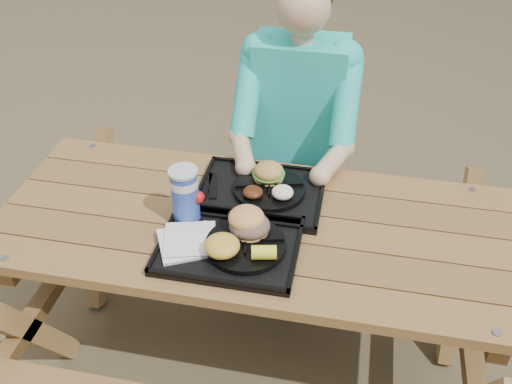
# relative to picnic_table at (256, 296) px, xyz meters

# --- Properties ---
(ground) EXTENTS (60.00, 60.00, 0.00)m
(ground) POSITION_rel_picnic_table_xyz_m (0.00, 0.00, -0.38)
(ground) COLOR #999999
(ground) RESTS_ON ground
(picnic_table) EXTENTS (1.80, 1.49, 0.75)m
(picnic_table) POSITION_rel_picnic_table_xyz_m (0.00, 0.00, 0.00)
(picnic_table) COLOR #999999
(picnic_table) RESTS_ON ground
(tray_near) EXTENTS (0.45, 0.35, 0.02)m
(tray_near) POSITION_rel_picnic_table_xyz_m (-0.06, -0.15, 0.39)
(tray_near) COLOR black
(tray_near) RESTS_ON picnic_table
(tray_far) EXTENTS (0.45, 0.35, 0.02)m
(tray_far) POSITION_rel_picnic_table_xyz_m (-0.01, 0.14, 0.39)
(tray_far) COLOR black
(tray_far) RESTS_ON picnic_table
(plate_near) EXTENTS (0.26, 0.26, 0.02)m
(plate_near) POSITION_rel_picnic_table_xyz_m (-0.00, -0.15, 0.41)
(plate_near) COLOR black
(plate_near) RESTS_ON tray_near
(plate_far) EXTENTS (0.26, 0.26, 0.02)m
(plate_far) POSITION_rel_picnic_table_xyz_m (0.02, 0.15, 0.41)
(plate_far) COLOR black
(plate_far) RESTS_ON tray_far
(napkin_stack) EXTENTS (0.23, 0.23, 0.02)m
(napkin_stack) POSITION_rel_picnic_table_xyz_m (-0.20, -0.17, 0.40)
(napkin_stack) COLOR silver
(napkin_stack) RESTS_ON tray_near
(soda_cup) EXTENTS (0.09, 0.09, 0.19)m
(soda_cup) POSITION_rel_picnic_table_xyz_m (-0.23, -0.04, 0.49)
(soda_cup) COLOR #1636A6
(soda_cup) RESTS_ON tray_near
(condiment_bbq) EXTENTS (0.05, 0.05, 0.03)m
(condiment_bbq) POSITION_rel_picnic_table_xyz_m (-0.07, -0.03, 0.41)
(condiment_bbq) COLOR black
(condiment_bbq) RESTS_ON tray_near
(condiment_mustard) EXTENTS (0.05, 0.05, 0.03)m
(condiment_mustard) POSITION_rel_picnic_table_xyz_m (0.01, -0.03, 0.41)
(condiment_mustard) COLOR yellow
(condiment_mustard) RESTS_ON tray_near
(sandwich) EXTENTS (0.12, 0.12, 0.13)m
(sandwich) POSITION_rel_picnic_table_xyz_m (-0.00, -0.10, 0.48)
(sandwich) COLOR #E79951
(sandwich) RESTS_ON plate_near
(mac_cheese) EXTENTS (0.11, 0.11, 0.06)m
(mac_cheese) POSITION_rel_picnic_table_xyz_m (-0.07, -0.21, 0.44)
(mac_cheese) COLOR gold
(mac_cheese) RESTS_ON plate_near
(corn_cob) EXTENTS (0.09, 0.09, 0.05)m
(corn_cob) POSITION_rel_picnic_table_xyz_m (0.07, -0.21, 0.44)
(corn_cob) COLOR #FFF635
(corn_cob) RESTS_ON plate_near
(cutlery_far) EXTENTS (0.07, 0.16, 0.01)m
(cutlery_far) POSITION_rel_picnic_table_xyz_m (-0.19, 0.14, 0.40)
(cutlery_far) COLOR black
(cutlery_far) RESTS_ON tray_far
(burger) EXTENTS (0.11, 0.11, 0.10)m
(burger) POSITION_rel_picnic_table_xyz_m (0.01, 0.20, 0.46)
(burger) COLOR #BE8C43
(burger) RESTS_ON plate_far
(baked_beans) EXTENTS (0.07, 0.07, 0.03)m
(baked_beans) POSITION_rel_picnic_table_xyz_m (-0.03, 0.09, 0.43)
(baked_beans) COLOR #4E240F
(baked_beans) RESTS_ON plate_far
(potato_salad) EXTENTS (0.08, 0.08, 0.04)m
(potato_salad) POSITION_rel_picnic_table_xyz_m (0.07, 0.10, 0.44)
(potato_salad) COLOR white
(potato_salad) RESTS_ON plate_far
(diner) EXTENTS (0.48, 0.84, 1.28)m
(diner) POSITION_rel_picnic_table_xyz_m (0.05, 0.67, 0.27)
(diner) COLOR teal
(diner) RESTS_ON ground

